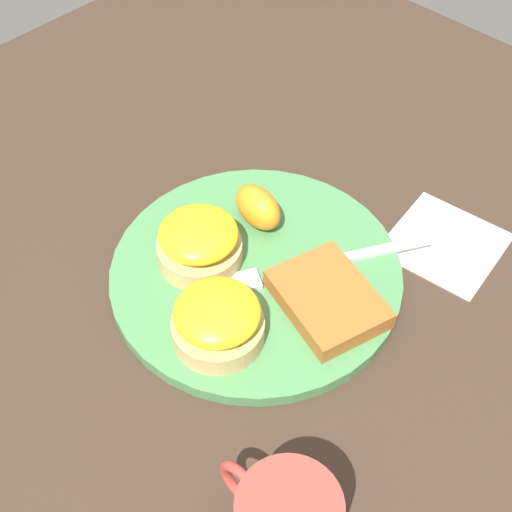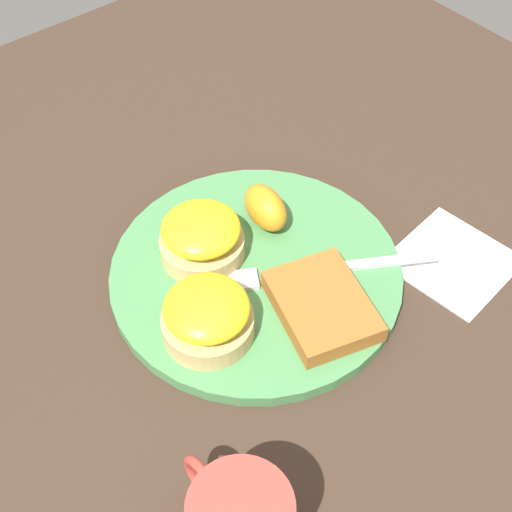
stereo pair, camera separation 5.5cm
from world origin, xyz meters
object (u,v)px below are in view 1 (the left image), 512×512
at_px(hashbrown_patty, 328,299).
at_px(fork, 308,266).
at_px(sandwich_benedict_right, 218,321).
at_px(sandwich_benedict_left, 199,242).
at_px(orange_wedge, 258,207).

distance_m(hashbrown_patty, fork, 0.05).
xyz_separation_m(sandwich_benedict_right, hashbrown_patty, (-0.05, -0.10, -0.02)).
height_order(sandwich_benedict_left, fork, sandwich_benedict_left).
bearing_deg(orange_wedge, sandwich_benedict_left, 85.39).
height_order(sandwich_benedict_left, orange_wedge, sandwich_benedict_left).
relative_size(hashbrown_patty, orange_wedge, 1.78).
distance_m(sandwich_benedict_left, sandwich_benedict_right, 0.10).
bearing_deg(orange_wedge, hashbrown_patty, 164.69).
bearing_deg(hashbrown_patty, sandwich_benedict_right, 63.00).
relative_size(orange_wedge, fork, 0.28).
bearing_deg(hashbrown_patty, fork, -27.84).
relative_size(sandwich_benedict_right, fork, 0.41).
height_order(sandwich_benedict_left, hashbrown_patty, sandwich_benedict_left).
height_order(hashbrown_patty, orange_wedge, orange_wedge).
xyz_separation_m(hashbrown_patty, fork, (0.04, -0.02, -0.01)).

